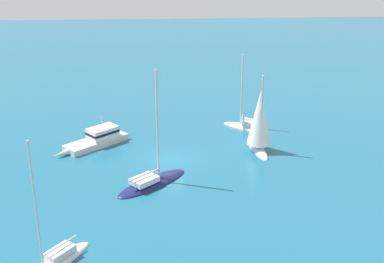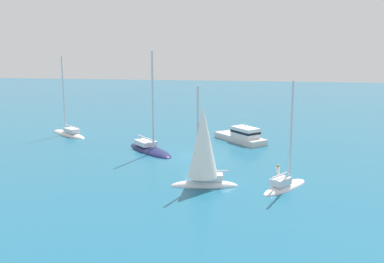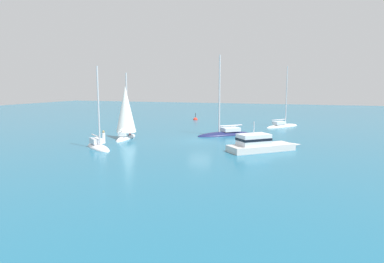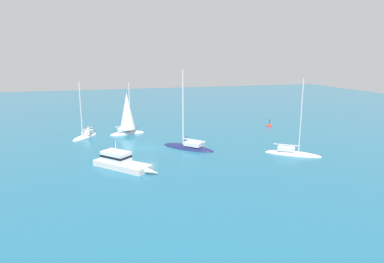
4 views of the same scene
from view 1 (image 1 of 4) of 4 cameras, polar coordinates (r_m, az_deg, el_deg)
ground_plane at (r=49.87m, az=-2.39°, el=-3.00°), size 160.00×160.00×0.00m
sloop at (r=57.52m, az=5.81°, el=0.59°), size 4.22×5.01×8.55m
motor_cruiser at (r=53.59m, az=-10.25°, el=-0.76°), size 6.47×7.05×2.88m
sailboat at (r=50.96m, az=7.35°, el=0.90°), size 5.30×2.63×8.24m
yacht at (r=45.16m, az=-4.42°, el=-5.54°), size 6.58×6.96×10.46m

